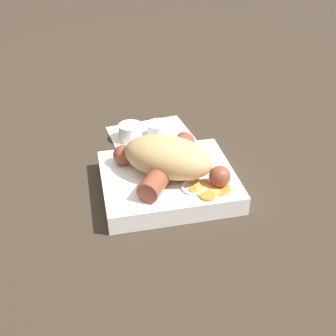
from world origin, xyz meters
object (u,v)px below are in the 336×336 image
(food_tray, at_px, (168,181))
(condiment_cup_near, at_px, (159,132))
(bread_roll, at_px, (168,159))
(condiment_cup_far, at_px, (131,133))
(sausage, at_px, (170,165))

(food_tray, relative_size, condiment_cup_near, 4.56)
(bread_roll, distance_m, condiment_cup_far, 0.18)
(food_tray, distance_m, condiment_cup_near, 0.16)
(bread_roll, xyz_separation_m, sausage, (0.00, 0.00, -0.01))
(food_tray, relative_size, condiment_cup_far, 4.56)
(food_tray, height_order, condiment_cup_near, condiment_cup_near)
(food_tray, bearing_deg, sausage, -46.74)
(condiment_cup_near, height_order, condiment_cup_far, same)
(condiment_cup_far, bearing_deg, bread_roll, -78.80)
(bread_roll, height_order, condiment_cup_far, bread_roll)
(bread_roll, distance_m, sausage, 0.01)
(food_tray, relative_size, bread_roll, 1.26)
(condiment_cup_near, relative_size, condiment_cup_far, 1.00)
(food_tray, bearing_deg, bread_roll, -107.44)
(food_tray, xyz_separation_m, condiment_cup_near, (0.02, 0.16, -0.00))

